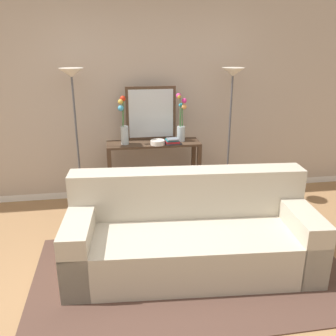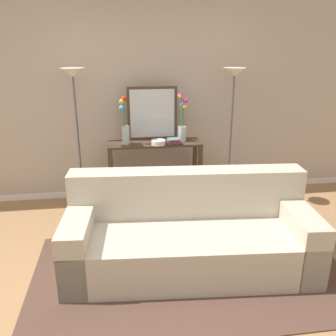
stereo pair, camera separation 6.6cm
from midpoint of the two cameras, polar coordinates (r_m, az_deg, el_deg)
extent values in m
cube|color=#9E754C|center=(3.19, -3.03, -20.41)|extent=(16.00, 16.00, 0.02)
cube|color=white|center=(5.15, -5.38, -3.36)|extent=(12.00, 0.15, 0.09)
cube|color=#B7A899|center=(4.79, -5.92, 12.39)|extent=(12.00, 0.14, 2.73)
cube|color=#51382D|center=(3.46, 4.31, -16.46)|extent=(2.90, 1.65, 0.01)
cube|color=#BCB29E|center=(3.43, 4.04, -12.73)|extent=(2.31, 1.05, 0.42)
cube|color=#BCB29E|center=(3.50, 3.54, -3.89)|extent=(2.26, 0.43, 0.46)
cube|color=#BCB29E|center=(3.41, -13.30, -11.73)|extent=(0.31, 0.90, 0.60)
cube|color=#BCB29E|center=(3.65, 20.19, -10.25)|extent=(0.31, 0.90, 0.60)
cube|color=#473323|center=(4.51, -1.74, 3.94)|extent=(1.17, 0.36, 0.03)
cube|color=#473323|center=(4.74, -1.66, -4.05)|extent=(1.07, 0.31, 0.01)
cube|color=#473323|center=(4.47, -8.59, -2.12)|extent=(0.05, 0.05, 0.81)
cube|color=#473323|center=(4.59, 5.48, -1.41)|extent=(0.05, 0.05, 0.81)
cube|color=#473323|center=(4.76, -8.59, -0.75)|extent=(0.05, 0.05, 0.81)
cube|color=#473323|center=(4.87, 4.64, -0.12)|extent=(0.05, 0.05, 0.81)
cylinder|color=#4C4C51|center=(4.77, -12.81, -6.19)|extent=(0.26, 0.26, 0.02)
cylinder|color=#4C4C51|center=(4.48, -13.60, 3.42)|extent=(0.02, 0.02, 1.64)
cone|color=silver|center=(4.33, -14.52, 14.52)|extent=(0.28, 0.28, 0.10)
cylinder|color=#4C4C51|center=(4.96, 9.74, -4.91)|extent=(0.26, 0.26, 0.02)
cylinder|color=#4C4C51|center=(4.69, 10.30, 4.27)|extent=(0.02, 0.02, 1.62)
cone|color=silver|center=(4.55, 10.97, 14.78)|extent=(0.28, 0.28, 0.10)
cube|color=#473323|center=(4.58, -2.10, 8.68)|extent=(0.63, 0.02, 0.68)
cube|color=silver|center=(4.57, -2.08, 8.66)|extent=(0.56, 0.01, 0.61)
cylinder|color=silver|center=(4.43, -6.31, 5.23)|extent=(0.09, 0.09, 0.22)
cylinder|color=#3D7538|center=(4.38, -6.62, 8.53)|extent=(0.02, 0.05, 0.30)
sphere|color=gold|center=(4.36, -6.96, 10.45)|extent=(0.06, 0.06, 0.06)
cylinder|color=#3D7538|center=(4.39, -6.47, 8.77)|extent=(0.03, 0.01, 0.33)
sphere|color=red|center=(4.38, -6.60, 10.93)|extent=(0.07, 0.07, 0.07)
cylinder|color=#3D7538|center=(4.39, -6.61, 8.05)|extent=(0.01, 0.04, 0.22)
sphere|color=#3D9BC3|center=(4.37, -6.93, 9.47)|extent=(0.07, 0.07, 0.07)
cylinder|color=silver|center=(4.55, 2.69, 5.47)|extent=(0.10, 0.10, 0.19)
cylinder|color=#3D7538|center=(4.48, 2.58, 8.93)|extent=(0.02, 0.03, 0.37)
sphere|color=gold|center=(4.44, 2.40, 11.27)|extent=(0.05, 0.05, 0.05)
cylinder|color=#3D7538|center=(4.50, 2.93, 8.15)|extent=(0.02, 0.04, 0.25)
sphere|color=#E5954C|center=(4.47, 3.21, 9.71)|extent=(0.06, 0.06, 0.06)
cylinder|color=#3D7538|center=(4.50, 2.94, 8.62)|extent=(0.01, 0.04, 0.32)
sphere|color=#E12D84|center=(4.48, 3.23, 10.64)|extent=(0.06, 0.06, 0.06)
cylinder|color=#3D7538|center=(4.52, 2.70, 8.28)|extent=(0.03, 0.01, 0.26)
sphere|color=#2AACE4|center=(4.51, 2.67, 9.96)|extent=(0.05, 0.05, 0.05)
cylinder|color=#3D7538|center=(4.49, 2.55, 8.99)|extent=(0.01, 0.04, 0.38)
sphere|color=#D83382|center=(4.46, 2.33, 11.40)|extent=(0.07, 0.07, 0.07)
cylinder|color=silver|center=(4.40, -1.08, 4.06)|extent=(0.18, 0.18, 0.05)
torus|color=silver|center=(4.39, -1.08, 4.42)|extent=(0.18, 0.18, 0.01)
cube|color=#2D2D33|center=(4.43, 1.39, 3.96)|extent=(0.20, 0.17, 0.02)
cube|color=maroon|center=(4.42, 1.28, 4.19)|extent=(0.17, 0.14, 0.02)
cube|color=#1E7075|center=(4.43, 1.22, 4.46)|extent=(0.16, 0.14, 0.02)
cube|color=slate|center=(4.41, 1.33, 4.63)|extent=(0.15, 0.14, 0.02)
cube|color=slate|center=(4.75, -7.21, -5.39)|extent=(0.03, 0.14, 0.10)
cube|color=gold|center=(4.75, -6.82, -5.28)|extent=(0.03, 0.14, 0.12)
cube|color=#2D2D33|center=(4.75, -6.32, -5.31)|extent=(0.05, 0.16, 0.11)
cube|color=#1E7075|center=(4.75, -5.81, -5.24)|extent=(0.03, 0.16, 0.11)
cube|color=silver|center=(4.76, -5.26, -5.28)|extent=(0.05, 0.16, 0.10)
cube|color=tan|center=(4.76, -4.63, -5.26)|extent=(0.05, 0.18, 0.10)
cube|color=#BC3328|center=(4.76, -4.12, -5.17)|extent=(0.03, 0.15, 0.11)
cube|color=navy|center=(4.76, -3.71, -5.11)|extent=(0.03, 0.15, 0.12)
camera|label=1|loc=(0.03, -89.50, 0.17)|focal=38.28mm
camera|label=2|loc=(0.03, 90.50, -0.17)|focal=38.28mm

